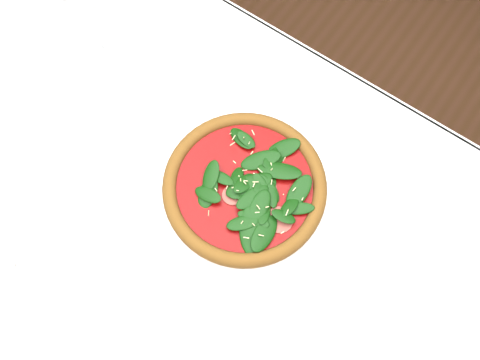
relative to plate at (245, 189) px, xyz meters
The scene contains 5 objects.
ground 0.76m from the plate, 121.95° to the right, with size 6.00×6.00×0.00m, color brown.
dining_table 0.15m from the plate, 121.95° to the right, with size 1.21×0.81×0.75m.
plate is the anchor object (origin of this frame).
pizza 0.02m from the plate, 63.43° to the left, with size 0.29×0.29×0.04m.
fork 0.40m from the plate, 124.66° to the right, with size 0.02×0.14×0.00m.
Camera 1 is at (0.24, -0.17, 1.61)m, focal length 40.00 mm.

